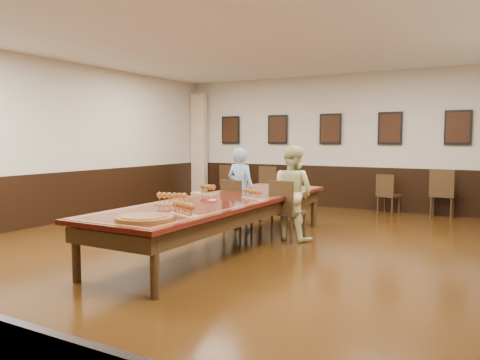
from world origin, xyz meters
The scene contains 23 objects.
floor centered at (0.00, 0.00, -0.01)m, with size 8.00×10.00×0.02m, color black.
ceiling centered at (0.00, 0.00, 3.21)m, with size 8.00×10.00×0.02m, color white.
wall_back centered at (0.00, 5.01, 1.60)m, with size 8.00×0.02×3.20m, color beige.
wall_left centered at (-4.01, 0.00, 1.60)m, with size 0.02×10.00×3.20m, color beige.
chair_man centered at (-0.45, 1.20, 0.47)m, with size 0.44×0.48×0.94m, color #302015, non-canonical shape.
chair_woman centered at (0.64, 0.97, 0.50)m, with size 0.46×0.51×0.99m, color #302015, non-canonical shape.
spare_chair_a centered at (-2.65, 4.71, 0.48)m, with size 0.45×0.49×0.96m, color #302015, non-canonical shape.
spare_chair_b centered at (-1.49, 4.70, 0.49)m, with size 0.45×0.50×0.97m, color #302015, non-canonical shape.
spare_chair_c centered at (1.48, 4.60, 0.44)m, with size 0.41×0.45×0.88m, color #302015, non-canonical shape.
spare_chair_d centered at (2.58, 4.64, 0.51)m, with size 0.48×0.52×1.02m, color #302015, non-canonical shape.
person_man centered at (-0.44, 1.30, 0.75)m, with size 0.55×0.36×1.50m, color #436EA8.
person_woman centered at (0.67, 1.07, 0.78)m, with size 0.77×0.60×1.55m, color #D3CF84.
pink_phone centered at (0.60, 0.06, 0.76)m, with size 0.07×0.15×0.01m, color #F1508A.
curtain centered at (-3.75, 4.82, 1.45)m, with size 0.45×0.18×2.90m, color #CBAA8C.
wainscoting centered at (0.00, 0.00, 0.50)m, with size 8.00×10.00×1.00m.
conference_table centered at (0.00, 0.00, 0.61)m, with size 1.40×5.00×0.76m.
posters centered at (0.00, 4.94, 1.90)m, with size 6.14×0.04×0.74m.
flight_a centered at (-0.53, 0.31, 0.83)m, with size 0.49×0.19×0.18m.
flight_b centered at (0.39, 0.20, 0.82)m, with size 0.42×0.26×0.15m.
flight_c centered at (-0.28, -0.91, 0.83)m, with size 0.49×0.27×0.17m.
flight_d centered at (0.44, -1.62, 0.83)m, with size 0.49×0.31×0.18m.
red_plate_grp centered at (0.00, -0.32, 0.76)m, with size 0.18×0.18×0.02m.
carved_platter centered at (0.20, -2.02, 0.77)m, with size 0.73×0.73×0.05m.
Camera 1 is at (3.67, -6.00, 1.65)m, focal length 35.00 mm.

